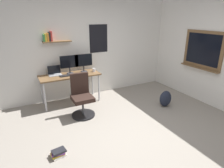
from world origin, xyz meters
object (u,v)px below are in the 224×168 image
monitor_primary (69,63)px  backpack (165,99)px  monitor_secondary (84,62)px  computer_mouse (79,74)px  office_chair (82,98)px  keyboard (68,75)px  laptop (55,73)px  coffee_mug (94,70)px  book_stack_on_floor (58,153)px  desk (70,78)px

monitor_primary → backpack: 2.55m
monitor_secondary → computer_mouse: 0.36m
office_chair → computer_mouse: bearing=76.1°
keyboard → computer_mouse: 0.28m
laptop → coffee_mug: (0.98, -0.17, -0.01)m
keyboard → monitor_secondary: bearing=19.1°
computer_mouse → book_stack_on_floor: size_ratio=0.42×
monitor_secondary → backpack: bearing=-41.5°
monitor_secondary → keyboard: bearing=-160.9°
keyboard → backpack: 2.48m
coffee_mug → book_stack_on_floor: coffee_mug is taller
desk → monitor_secondary: (0.41, 0.09, 0.35)m
book_stack_on_floor → keyboard: bearing=69.3°
laptop → book_stack_on_floor: laptop is taller
laptop → keyboard: laptop is taller
book_stack_on_floor → desk: bearing=68.1°
monitor_secondary → office_chair: bearing=-113.4°
computer_mouse → desk: bearing=160.4°
keyboard → book_stack_on_floor: bearing=-110.7°
keyboard → coffee_mug: 0.72m
monitor_secondary → coffee_mug: size_ratio=5.04×
laptop → computer_mouse: 0.58m
laptop → monitor_primary: 0.43m
laptop → backpack: 2.81m
desk → backpack: 2.44m
monitor_primary → monitor_secondary: same height
monitor_primary → monitor_secondary: 0.37m
monitor_secondary → computer_mouse: monitor_secondary is taller
desk → coffee_mug: (0.64, -0.02, 0.12)m
laptop → book_stack_on_floor: 2.23m
monitor_primary → backpack: monitor_primary is taller
coffee_mug → monitor_primary: bearing=169.0°
desk → monitor_primary: monitor_primary is taller
monitor_secondary → keyboard: monitor_secondary is taller
monitor_secondary → book_stack_on_floor: bearing=-120.3°
office_chair → backpack: 2.05m
monitor_secondary → coffee_mug: (0.23, -0.12, -0.22)m
coffee_mug → backpack: 1.96m
laptop → monitor_secondary: monitor_secondary is taller
computer_mouse → coffee_mug: size_ratio=1.13×
desk → book_stack_on_floor: bearing=-111.9°
monitor_primary → coffee_mug: size_ratio=5.04×
office_chair → backpack: office_chair is taller
office_chair → desk: bearing=92.4°
monitor_primary → backpack: (1.96, -1.41, -0.81)m
book_stack_on_floor → monitor_secondary: bearing=59.7°
computer_mouse → book_stack_on_floor: bearing=-117.9°
laptop → keyboard: (0.26, -0.22, -0.04)m
desk → laptop: size_ratio=4.78×
laptop → computer_mouse: size_ratio=2.98×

